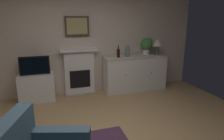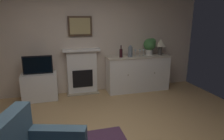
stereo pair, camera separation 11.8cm
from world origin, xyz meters
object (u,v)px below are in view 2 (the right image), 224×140
(table_lamp, at_px, (161,44))
(fireplace_unit, at_px, (82,71))
(wine_glass_center, at_px, (140,51))
(wine_glass_right, at_px, (144,51))
(tv_set, at_px, (38,65))
(wine_bottle, at_px, (121,53))
(vase_decorative, at_px, (130,51))
(framed_picture, at_px, (80,26))
(potted_plant_small, at_px, (150,45))
(sideboard_cabinet, at_px, (138,73))
(wine_glass_left, at_px, (135,51))
(tv_cabinet, at_px, (40,87))

(table_lamp, bearing_deg, fireplace_unit, 174.89)
(wine_glass_center, relative_size, wine_glass_right, 1.00)
(table_lamp, xyz_separation_m, tv_set, (-2.96, -0.01, -0.36))
(wine_bottle, relative_size, vase_decorative, 1.03)
(table_lamp, bearing_deg, wine_glass_right, 177.86)
(vase_decorative, bearing_deg, table_lamp, 3.44)
(framed_picture, distance_m, vase_decorative, 1.32)
(potted_plant_small, bearing_deg, sideboard_cabinet, -172.02)
(fireplace_unit, relative_size, wine_glass_left, 6.67)
(fireplace_unit, bearing_deg, vase_decorative, -11.18)
(wine_glass_left, relative_size, tv_cabinet, 0.22)
(table_lamp, bearing_deg, framed_picture, 173.60)
(wine_glass_right, height_order, potted_plant_small, potted_plant_small)
(table_lamp, relative_size, tv_set, 0.65)
(table_lamp, xyz_separation_m, wine_bottle, (-1.07, -0.05, -0.17))
(wine_glass_right, bearing_deg, potted_plant_small, 8.85)
(wine_glass_center, height_order, tv_set, wine_glass_center)
(wine_glass_right, distance_m, potted_plant_small, 0.23)
(wine_glass_center, height_order, tv_cabinet, wine_glass_center)
(tv_cabinet, bearing_deg, wine_glass_center, -0.68)
(wine_glass_right, bearing_deg, sideboard_cabinet, -173.15)
(wine_bottle, height_order, vase_decorative, wine_bottle)
(wine_glass_left, distance_m, tv_cabinet, 2.39)
(wine_glass_right, xyz_separation_m, vase_decorative, (-0.38, -0.07, 0.02))
(vase_decorative, bearing_deg, wine_glass_center, 7.81)
(tv_cabinet, bearing_deg, fireplace_unit, 9.45)
(wine_glass_left, bearing_deg, fireplace_unit, 172.58)
(framed_picture, xyz_separation_m, wine_bottle, (0.91, -0.27, -0.62))
(framed_picture, height_order, table_lamp, framed_picture)
(wine_glass_left, bearing_deg, tv_cabinet, 179.80)
(tv_cabinet, bearing_deg, sideboard_cabinet, -0.36)
(sideboard_cabinet, height_order, tv_set, tv_set)
(fireplace_unit, relative_size, tv_set, 1.77)
(table_lamp, xyz_separation_m, wine_glass_center, (-0.57, -0.01, -0.16))
(fireplace_unit, bearing_deg, wine_bottle, -13.93)
(wine_glass_right, height_order, vase_decorative, vase_decorative)
(wine_glass_left, relative_size, potted_plant_small, 0.38)
(sideboard_cabinet, distance_m, wine_glass_right, 0.58)
(wine_bottle, bearing_deg, vase_decorative, -0.13)
(sideboard_cabinet, distance_m, wine_glass_center, 0.57)
(sideboard_cabinet, height_order, wine_glass_left, wine_glass_left)
(wine_glass_right, relative_size, potted_plant_small, 0.38)
(sideboard_cabinet, height_order, wine_bottle, wine_bottle)
(fireplace_unit, bearing_deg, table_lamp, -5.11)
(framed_picture, bearing_deg, table_lamp, -6.40)
(table_lamp, relative_size, wine_glass_center, 2.42)
(table_lamp, xyz_separation_m, potted_plant_small, (-0.27, 0.05, -0.02))
(table_lamp, height_order, tv_cabinet, table_lamp)
(wine_glass_center, distance_m, wine_glass_right, 0.11)
(wine_glass_center, bearing_deg, sideboard_cabinet, 157.02)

